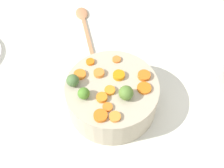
{
  "coord_description": "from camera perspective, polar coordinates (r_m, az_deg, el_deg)",
  "views": [
    {
      "loc": [
        0.07,
        -0.47,
        0.77
      ],
      "look_at": [
        -0.01,
        -0.02,
        0.13
      ],
      "focal_mm": 47.08,
      "sensor_mm": 36.0,
      "label": 1
    }
  ],
  "objects": [
    {
      "name": "wooden_spoon",
      "position": [
        1.11,
        -5.43,
        11.79
      ],
      "size": [
        0.14,
        0.27,
        0.01
      ],
      "color": "tan",
      "rests_on": "tabletop"
    },
    {
      "name": "carrot_slice_9",
      "position": [
        0.81,
        1.42,
        1.69
      ],
      "size": [
        0.04,
        0.04,
        0.01
      ],
      "primitive_type": "cylinder",
      "rotation": [
        0.0,
        0.0,
        2.88
      ],
      "color": "orange",
      "rests_on": "serving_bowl_carrots"
    },
    {
      "name": "serving_bowl_carrots",
      "position": [
        0.84,
        0.0,
        -2.39
      ],
      "size": [
        0.26,
        0.26,
        0.1
      ],
      "primitive_type": "cylinder",
      "color": "#B8AC93",
      "rests_on": "tabletop"
    },
    {
      "name": "carrot_slice_2",
      "position": [
        0.82,
        6.26,
        1.64
      ],
      "size": [
        0.04,
        0.04,
        0.01
      ],
      "primitive_type": "cylinder",
      "rotation": [
        0.0,
        0.0,
        1.32
      ],
      "color": "orange",
      "rests_on": "serving_bowl_carrots"
    },
    {
      "name": "carrot_slice_3",
      "position": [
        0.8,
        6.26,
        -0.8
      ],
      "size": [
        0.05,
        0.05,
        0.01
      ],
      "primitive_type": "cylinder",
      "rotation": [
        0.0,
        0.0,
        5.41
      ],
      "color": "orange",
      "rests_on": "serving_bowl_carrots"
    },
    {
      "name": "brussels_sprout_0",
      "position": [
        0.76,
        2.73,
        -1.75
      ],
      "size": [
        0.04,
        0.04,
        0.04
      ],
      "primitive_type": "sphere",
      "color": "#557C31",
      "rests_on": "serving_bowl_carrots"
    },
    {
      "name": "carrot_slice_5",
      "position": [
        0.85,
        -4.25,
        4.32
      ],
      "size": [
        0.03,
        0.03,
        0.01
      ],
      "primitive_type": "cylinder",
      "rotation": [
        0.0,
        0.0,
        1.79
      ],
      "color": "orange",
      "rests_on": "serving_bowl_carrots"
    },
    {
      "name": "tabletop",
      "position": [
        0.9,
        0.98,
        -3.84
      ],
      "size": [
        2.4,
        2.4,
        0.02
      ],
      "primitive_type": "cube",
      "color": "silver",
      "rests_on": "ground"
    },
    {
      "name": "carrot_slice_1",
      "position": [
        0.74,
        -2.24,
        -6.17
      ],
      "size": [
        0.05,
        0.05,
        0.01
      ],
      "primitive_type": "cylinder",
      "rotation": [
        0.0,
        0.0,
        0.94
      ],
      "color": "orange",
      "rests_on": "serving_bowl_carrots"
    },
    {
      "name": "brussels_sprout_1",
      "position": [
        0.8,
        -7.63,
        0.68
      ],
      "size": [
        0.03,
        0.03,
        0.03
      ],
      "primitive_type": "sphere",
      "color": "#496C39",
      "rests_on": "serving_bowl_carrots"
    },
    {
      "name": "carrot_slice_8",
      "position": [
        0.77,
        -1.99,
        -2.65
      ],
      "size": [
        0.03,
        0.03,
        0.01
      ],
      "primitive_type": "cylinder",
      "rotation": [
        0.0,
        0.0,
        0.07
      ],
      "color": "orange",
      "rests_on": "serving_bowl_carrots"
    },
    {
      "name": "carrot_slice_11",
      "position": [
        0.74,
        0.57,
        -6.37
      ],
      "size": [
        0.04,
        0.04,
        0.01
      ],
      "primitive_type": "cylinder",
      "rotation": [
        0.0,
        0.0,
        5.86
      ],
      "color": "orange",
      "rests_on": "serving_bowl_carrots"
    },
    {
      "name": "carrot_slice_6",
      "position": [
        0.85,
        0.89,
        4.8
      ],
      "size": [
        0.03,
        0.03,
        0.01
      ],
      "primitive_type": "cylinder",
      "rotation": [
        0.0,
        0.0,
        4.14
      ],
      "color": "orange",
      "rests_on": "serving_bowl_carrots"
    },
    {
      "name": "brussels_sprout_2",
      "position": [
        0.77,
        -5.52,
        -1.82
      ],
      "size": [
        0.03,
        0.03,
        0.03
      ],
      "primitive_type": "sphere",
      "color": "#4C8228",
      "rests_on": "serving_bowl_carrots"
    },
    {
      "name": "carrot_slice_4",
      "position": [
        0.82,
        -6.27,
        1.87
      ],
      "size": [
        0.05,
        0.05,
        0.01
      ],
      "primitive_type": "cylinder",
      "rotation": [
        0.0,
        0.0,
        0.75
      ],
      "color": "orange",
      "rests_on": "serving_bowl_carrots"
    },
    {
      "name": "carrot_slice_7",
      "position": [
        0.76,
        -0.87,
        -4.5
      ],
      "size": [
        0.04,
        0.04,
        0.01
      ],
      "primitive_type": "cylinder",
      "rotation": [
        0.0,
        0.0,
        2.02
      ],
      "color": "orange",
      "rests_on": "serving_bowl_carrots"
    },
    {
      "name": "carrot_slice_10",
      "position": [
        0.79,
        -0.42,
        -1.24
      ],
      "size": [
        0.04,
        0.04,
        0.01
      ],
      "primitive_type": "cylinder",
      "rotation": [
        0.0,
        0.0,
        2.81
      ],
      "color": "orange",
      "rests_on": "serving_bowl_carrots"
    },
    {
      "name": "carrot_slice_0",
      "position": [
        0.82,
        -2.55,
        2.14
      ],
      "size": [
        0.04,
        0.04,
        0.01
      ],
      "primitive_type": "cylinder",
      "rotation": [
        0.0,
        0.0,
        3.38
      ],
      "color": "orange",
      "rests_on": "serving_bowl_carrots"
    }
  ]
}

